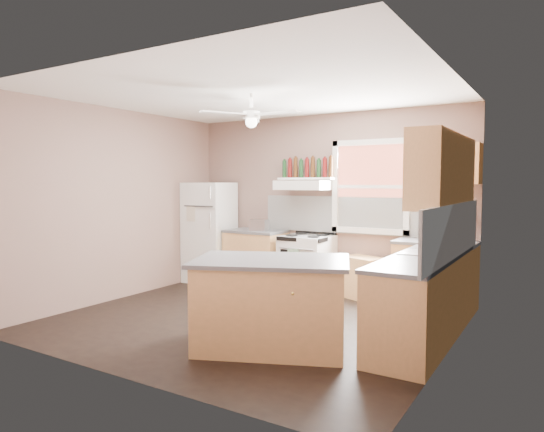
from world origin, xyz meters
The scene contains 32 objects.
floor centered at (0.00, 0.00, 0.00)m, with size 4.50×4.50×0.00m, color black.
ceiling centered at (0.00, 0.00, 2.70)m, with size 4.50×4.50×0.00m, color white.
wall_back centered at (0.00, 2.02, 1.35)m, with size 4.50×0.05×2.70m, color #795D52.
wall_right centered at (2.27, 0.00, 1.35)m, with size 0.05×4.00×2.70m, color #795D52.
wall_left centered at (-2.27, 0.00, 1.35)m, with size 0.05×4.00×2.70m, color #795D52.
backsplash_back centered at (0.45, 1.99, 1.18)m, with size 2.90×0.03×0.55m, color white.
backsplash_right centered at (2.23, 0.30, 1.18)m, with size 0.03×2.60×0.55m, color white.
window_view centered at (0.75, 1.98, 1.60)m, with size 1.00×0.02×1.20m, color brown.
window_frame centered at (0.75, 1.96, 1.60)m, with size 1.16×0.07×1.36m, color white.
refrigerator centered at (-1.92, 1.59, 0.83)m, with size 0.70×0.68×1.66m, color white.
base_cabinet_left centered at (-1.06, 1.70, 0.43)m, with size 0.90×0.60×0.86m, color tan.
counter_left centered at (-1.06, 1.70, 0.88)m, with size 0.92×0.62×0.04m, color #4E4E51.
toaster centered at (-0.92, 1.58, 0.99)m, with size 0.28×0.16×0.18m, color silver.
stove centered at (-0.13, 1.70, 0.43)m, with size 0.70×0.64×0.86m, color white.
range_hood centered at (-0.23, 1.75, 1.62)m, with size 0.78×0.50×0.14m, color white.
bottle_shelf centered at (-0.23, 1.87, 1.72)m, with size 0.90×0.26×0.03m, color white.
cart centered at (0.75, 1.75, 0.28)m, with size 0.56×0.38×0.56m, color tan.
base_cabinet_corner centered at (1.75, 1.70, 0.43)m, with size 1.00×0.60×0.86m, color tan.
base_cabinet_right centered at (1.95, 0.30, 0.43)m, with size 0.60×2.20×0.86m, color tan.
counter_corner centered at (1.75, 1.70, 0.88)m, with size 1.02×0.62×0.04m, color #4E4E51.
counter_right centered at (1.94, 0.30, 0.88)m, with size 0.62×2.22×0.04m, color #4E4E51.
sink centered at (1.94, 0.50, 0.90)m, with size 0.55×0.45×0.03m, color silver.
faucet centered at (2.10, 0.50, 0.97)m, with size 0.03×0.03×0.14m, color silver.
upper_cabinet_right centered at (2.08, 0.50, 1.78)m, with size 0.33×1.80×0.76m, color tan.
upper_cabinet_corner centered at (1.95, 1.83, 1.90)m, with size 0.60×0.33×0.52m, color tan.
paper_towel centered at (2.07, 1.86, 1.25)m, with size 0.12×0.12×0.26m, color white.
island centered at (0.69, -0.68, 0.43)m, with size 1.44×0.91×0.86m, color tan.
island_top centered at (0.69, -0.68, 0.88)m, with size 1.53×1.00×0.04m, color #4E4E51.
ceiling_fan_hub centered at (0.00, 0.00, 2.45)m, with size 0.20×0.20×0.08m, color white.
soap_bottle centered at (2.04, 0.44, 1.01)m, with size 0.09×0.09×0.23m, color silver.
red_caddy centered at (1.87, 1.07, 0.95)m, with size 0.18×0.12×0.10m, color #A81F0E.
wine_bottles centered at (-0.23, 1.87, 1.88)m, with size 0.86×0.06×0.31m.
Camera 1 is at (3.20, -4.77, 1.67)m, focal length 32.00 mm.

